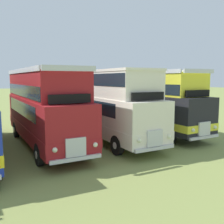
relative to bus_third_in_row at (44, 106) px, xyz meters
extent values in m
plane|color=olive|center=(0.00, -0.29, -2.36)|extent=(200.00, 200.00, 0.00)
cylinder|color=silver|center=(-2.88, -4.20, -1.84)|extent=(0.04, 0.36, 0.36)
cube|color=maroon|center=(0.00, -0.12, -0.66)|extent=(2.71, 10.15, 2.30)
cube|color=maroon|center=(0.00, -0.12, -1.26)|extent=(2.75, 10.19, 0.44)
cube|color=#19232D|center=(0.01, 0.28, -0.06)|extent=(2.69, 7.75, 0.76)
cube|color=#19232D|center=(-0.11, -5.11, -0.01)|extent=(2.20, 0.15, 0.90)
cube|color=silver|center=(-0.11, -5.22, -1.26)|extent=(0.90, 0.14, 0.80)
cube|color=silver|center=(-0.11, -5.25, -1.76)|extent=(2.30, 0.19, 0.16)
sphere|color=#EAEACC|center=(0.79, -5.25, -1.26)|extent=(0.22, 0.22, 0.22)
sphere|color=#EAEACC|center=(-1.01, -5.21, -1.26)|extent=(0.22, 0.22, 0.22)
cube|color=maroon|center=(0.00, 0.13, 1.24)|extent=(2.59, 9.25, 1.50)
cube|color=silver|center=(-0.10, -4.67, 2.04)|extent=(2.40, 0.15, 0.24)
cube|color=silver|center=(0.09, 4.23, 2.04)|extent=(2.40, 0.15, 0.24)
cube|color=silver|center=(1.20, 0.11, 2.04)|extent=(0.29, 9.20, 0.24)
cube|color=silver|center=(-1.20, 0.16, 2.04)|extent=(0.29, 9.20, 0.24)
cube|color=#19232D|center=(0.00, 0.13, 0.94)|extent=(2.63, 9.15, 0.64)
cube|color=black|center=(-0.10, -4.62, 0.74)|extent=(1.90, 0.16, 0.40)
cylinder|color=black|center=(1.08, -3.59, -1.84)|extent=(0.30, 1.05, 1.04)
cylinder|color=silver|center=(1.22, -3.59, -1.84)|extent=(0.03, 0.36, 0.36)
cylinder|color=black|center=(-1.22, -3.54, -1.84)|extent=(0.30, 1.05, 1.04)
cylinder|color=silver|center=(-1.37, -3.54, -1.84)|extent=(0.03, 0.36, 0.36)
cylinder|color=black|center=(1.22, 3.11, -1.84)|extent=(0.30, 1.05, 1.04)
cylinder|color=silver|center=(1.37, 3.11, -1.84)|extent=(0.03, 0.36, 0.36)
cylinder|color=black|center=(-1.08, 3.16, -1.84)|extent=(0.30, 1.05, 1.04)
cylinder|color=silver|center=(-1.23, 3.16, -1.84)|extent=(0.03, 0.36, 0.36)
cube|color=silver|center=(3.95, -0.22, -0.66)|extent=(2.75, 10.64, 2.30)
cube|color=silver|center=(3.95, -0.22, -1.26)|extent=(2.79, 10.69, 0.44)
cube|color=#19232D|center=(3.96, 0.18, -0.06)|extent=(2.73, 8.25, 0.76)
cube|color=#19232D|center=(3.83, -5.45, -0.01)|extent=(2.20, 0.15, 0.90)
cube|color=silver|center=(3.83, -5.56, -1.26)|extent=(0.90, 0.14, 0.80)
cube|color=silver|center=(3.82, -5.59, -1.76)|extent=(2.30, 0.19, 0.16)
sphere|color=#EAEACC|center=(4.72, -5.59, -1.26)|extent=(0.22, 0.22, 0.22)
sphere|color=#EAEACC|center=(2.93, -5.55, -1.26)|extent=(0.22, 0.22, 0.22)
cube|color=silver|center=(3.96, 0.03, 1.24)|extent=(2.63, 9.74, 1.50)
cube|color=silver|center=(3.96, 0.03, 2.06)|extent=(2.69, 9.84, 0.14)
cube|color=#19232D|center=(3.96, 0.03, 1.54)|extent=(2.67, 9.64, 0.68)
cube|color=black|center=(3.84, -4.96, 0.74)|extent=(1.90, 0.17, 0.40)
cylinder|color=black|center=(5.01, -3.94, -1.84)|extent=(0.30, 1.05, 1.04)
cylinder|color=silver|center=(5.16, -3.94, -1.84)|extent=(0.03, 0.36, 0.36)
cylinder|color=black|center=(2.72, -3.89, -1.84)|extent=(0.30, 1.05, 1.04)
cylinder|color=silver|center=(2.57, -3.88, -1.84)|extent=(0.03, 0.36, 0.36)
cylinder|color=black|center=(5.19, 3.24, -1.84)|extent=(0.30, 1.05, 1.04)
cylinder|color=silver|center=(5.34, 3.24, -1.84)|extent=(0.03, 0.36, 0.36)
cylinder|color=black|center=(2.89, 3.30, -1.84)|extent=(0.30, 1.05, 1.04)
cylinder|color=silver|center=(2.74, 3.30, -1.84)|extent=(0.03, 0.36, 0.36)
cube|color=black|center=(7.91, -0.22, -0.66)|extent=(2.56, 9.55, 2.30)
cube|color=yellow|center=(7.91, -0.22, -1.26)|extent=(2.60, 9.59, 0.44)
cube|color=#19232D|center=(7.91, 0.18, -0.06)|extent=(2.58, 7.15, 0.76)
cube|color=#19232D|center=(7.88, -4.93, -0.01)|extent=(2.20, 0.11, 0.90)
cube|color=silver|center=(7.88, -5.04, -1.26)|extent=(0.90, 0.13, 0.80)
cube|color=silver|center=(7.88, -5.07, -1.76)|extent=(2.30, 0.15, 0.16)
sphere|color=#EAEACC|center=(8.78, -5.06, -1.26)|extent=(0.22, 0.22, 0.22)
sphere|color=#EAEACC|center=(6.98, -5.05, -1.26)|extent=(0.22, 0.22, 0.22)
cube|color=yellow|center=(7.91, 0.03, 1.24)|extent=(2.46, 8.65, 1.50)
cube|color=silver|center=(7.88, -4.49, 2.04)|extent=(2.40, 0.12, 0.24)
cube|color=silver|center=(7.93, 3.85, 2.04)|extent=(2.40, 0.12, 0.24)
cube|color=silver|center=(9.11, 0.02, 2.04)|extent=(0.16, 8.64, 0.24)
cube|color=silver|center=(6.71, 0.03, 2.04)|extent=(0.16, 8.64, 0.24)
cube|color=#19232D|center=(7.91, 0.03, 0.94)|extent=(2.49, 8.55, 0.64)
cube|color=black|center=(7.88, -4.44, 0.74)|extent=(1.90, 0.13, 0.40)
cylinder|color=black|center=(9.04, -3.40, -1.84)|extent=(0.29, 1.04, 1.04)
cylinder|color=silver|center=(9.19, -3.40, -1.84)|extent=(0.02, 0.36, 0.36)
cylinder|color=black|center=(6.74, -3.39, -1.84)|extent=(0.29, 1.04, 1.04)
cylinder|color=silver|center=(6.59, -3.38, -1.84)|extent=(0.02, 0.36, 0.36)
cylinder|color=black|center=(9.08, 2.74, -1.84)|extent=(0.29, 1.04, 1.04)
cylinder|color=silver|center=(9.23, 2.74, -1.84)|extent=(0.02, 0.36, 0.36)
cylinder|color=black|center=(6.78, 2.75, -1.84)|extent=(0.29, 1.04, 1.04)
cylinder|color=silver|center=(6.63, 2.75, -1.84)|extent=(0.02, 0.36, 0.36)
camera|label=1|loc=(-4.10, -15.27, 1.60)|focal=41.95mm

